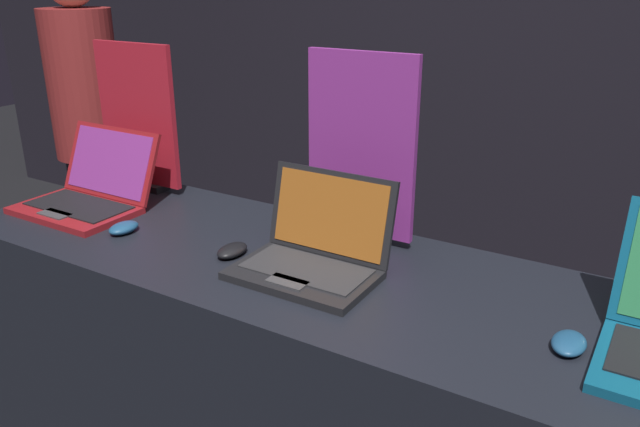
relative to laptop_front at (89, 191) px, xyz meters
The scene contains 10 objects.
wall_back 2.07m from the laptop_front, 64.39° to the left, with size 8.00×0.05×2.80m.
display_counter 1.01m from the laptop_front, ahead, with size 2.24×0.65×0.90m.
laptop_front is the anchor object (origin of this frame).
mouse_front 0.28m from the laptop_front, 20.18° to the right, with size 0.07×0.10×0.03m.
promo_stand_front 0.30m from the laptop_front, 90.00° to the left, with size 0.34×0.07×0.51m.
laptop_middle 0.88m from the laptop_front, ahead, with size 0.36×0.29×0.24m.
mouse_middle 0.64m from the laptop_front, ahead, with size 0.06×0.10×0.03m.
promo_stand_middle 0.93m from the laptop_front, 14.61° to the left, with size 0.33×0.07×0.53m.
mouse_back 1.51m from the laptop_front, ahead, with size 0.07×0.10×0.03m.
person_bystander 1.03m from the laptop_front, 140.33° to the left, with size 0.32×0.32×1.68m.
Camera 1 is at (0.76, -0.94, 1.62)m, focal length 35.00 mm.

